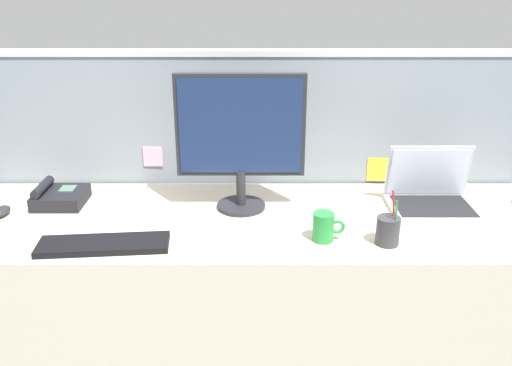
% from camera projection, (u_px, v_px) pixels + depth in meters
% --- Properties ---
extents(desk, '(2.29, 0.71, 0.73)m').
position_uv_depth(desk, '(256.00, 301.00, 2.20)').
color(desk, beige).
rests_on(desk, ground_plane).
extents(cubicle_divider, '(2.60, 0.08, 1.30)m').
position_uv_depth(cubicle_divider, '(256.00, 197.00, 2.47)').
color(cubicle_divider, gray).
rests_on(cubicle_divider, ground_plane).
extents(desktop_monitor, '(0.49, 0.19, 0.52)m').
position_uv_depth(desktop_monitor, '(240.00, 133.00, 2.06)').
color(desktop_monitor, '#232328').
rests_on(desktop_monitor, desk).
extents(laptop, '(0.33, 0.28, 0.24)m').
position_uv_depth(laptop, '(431.00, 195.00, 2.14)').
color(laptop, '#B2B5BC').
rests_on(laptop, desk).
extents(desk_phone, '(0.19, 0.19, 0.09)m').
position_uv_depth(desk_phone, '(59.00, 197.00, 2.18)').
color(desk_phone, black).
rests_on(desk_phone, desk).
extents(keyboard_main, '(0.44, 0.17, 0.02)m').
position_uv_depth(keyboard_main, '(104.00, 245.00, 1.84)').
color(keyboard_main, black).
rests_on(keyboard_main, desk).
extents(computer_mouse_right_hand, '(0.06, 0.10, 0.03)m').
position_uv_depth(computer_mouse_right_hand, '(1.00, 212.00, 2.08)').
color(computer_mouse_right_hand, '#232328').
rests_on(computer_mouse_right_hand, desk).
extents(pen_cup, '(0.08, 0.08, 0.19)m').
position_uv_depth(pen_cup, '(388.00, 230.00, 1.86)').
color(pen_cup, '#333338').
rests_on(pen_cup, desk).
extents(coffee_mug, '(0.11, 0.07, 0.10)m').
position_uv_depth(coffee_mug, '(324.00, 227.00, 1.88)').
color(coffee_mug, '#238438').
rests_on(coffee_mug, desk).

